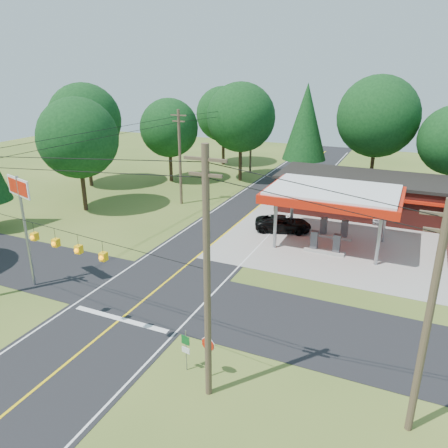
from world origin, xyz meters
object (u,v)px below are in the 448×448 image
at_px(suv_car, 283,224).
at_px(sedan_car, 377,215).
at_px(gas_canopy, 333,196).
at_px(octagonal_stop_sign, 208,347).
at_px(big_stop_sign, 21,205).

distance_m(suv_car, sedan_car, 9.93).
height_order(gas_canopy, octagonal_stop_sign, gas_canopy).
bearing_deg(octagonal_stop_sign, suv_car, 96.95).
distance_m(gas_canopy, big_stop_sign, 23.05).
bearing_deg(octagonal_stop_sign, sedan_car, 79.51).
distance_m(gas_canopy, octagonal_stop_sign, 19.29).
bearing_deg(octagonal_stop_sign, gas_canopy, 84.00).
relative_size(gas_canopy, big_stop_sign, 1.38).
bearing_deg(sedan_car, gas_canopy, -127.15).
bearing_deg(sedan_car, big_stop_sign, -146.99).
bearing_deg(sedan_car, suv_car, -155.67).
relative_size(big_stop_sign, octagonal_stop_sign, 3.38).
distance_m(suv_car, octagonal_stop_sign, 20.69).
bearing_deg(sedan_car, octagonal_stop_sign, -117.08).
height_order(sedan_car, octagonal_stop_sign, octagonal_stop_sign).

